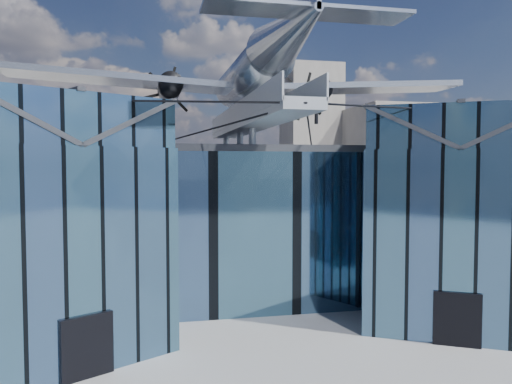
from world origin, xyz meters
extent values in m
plane|color=gray|center=(0.00, 0.00, 0.00)|extent=(120.00, 120.00, 0.00)
cube|color=#406483|center=(0.00, 9.00, 4.75)|extent=(28.00, 14.00, 9.50)
cube|color=#2A2C33|center=(0.00, 9.00, 9.70)|extent=(28.00, 14.00, 0.40)
cube|color=#406483|center=(-10.50, -1.00, 4.75)|extent=(11.79, 11.43, 9.50)
cube|color=#406483|center=(-10.50, -1.00, 10.60)|extent=(11.56, 11.20, 2.20)
cube|color=#2A2C33|center=(-8.55, 0.12, 10.60)|extent=(7.98, 9.23, 2.40)
cube|color=#2A2C33|center=(-10.50, -1.00, 11.75)|extent=(4.30, 7.10, 0.18)
cube|color=black|center=(-8.48, -4.51, 1.30)|extent=(2.03, 1.32, 2.60)
cube|color=black|center=(-6.60, 1.25, 4.75)|extent=(0.34, 0.34, 9.50)
cube|color=#406483|center=(10.50, -1.00, 4.75)|extent=(11.79, 11.43, 9.50)
cube|color=#406483|center=(10.50, -1.00, 10.60)|extent=(11.56, 11.20, 2.20)
cube|color=#2A2C33|center=(8.55, 0.12, 10.60)|extent=(7.98, 9.23, 2.40)
cube|color=#2A2C33|center=(12.45, -2.12, 10.60)|extent=(7.98, 9.23, 2.40)
cube|color=#2A2C33|center=(10.50, -1.00, 11.75)|extent=(4.30, 7.10, 0.18)
cube|color=black|center=(8.48, -4.51, 1.30)|extent=(2.03, 1.32, 2.60)
cube|color=black|center=(6.60, 1.25, 4.75)|extent=(0.34, 0.34, 9.50)
cube|color=#999FA6|center=(0.00, 3.50, 11.10)|extent=(1.80, 21.00, 0.50)
cube|color=#999FA6|center=(-0.90, 3.50, 11.75)|extent=(0.08, 21.00, 1.10)
cube|color=#999FA6|center=(0.90, 3.50, 11.75)|extent=(0.08, 21.00, 1.10)
cylinder|color=#999FA6|center=(0.00, 13.00, 10.43)|extent=(0.44, 0.44, 1.35)
cylinder|color=#999FA6|center=(0.00, 7.00, 10.43)|extent=(0.44, 0.44, 1.35)
cylinder|color=#999FA6|center=(0.00, 3.00, 10.43)|extent=(0.44, 0.44, 1.35)
cylinder|color=#999FA6|center=(0.00, 4.00, 12.05)|extent=(0.70, 0.70, 1.40)
cylinder|color=black|center=(-5.25, -4.00, 11.40)|extent=(10.55, 6.08, 0.69)
cylinder|color=black|center=(5.25, -4.00, 11.40)|extent=(10.55, 6.08, 0.69)
cylinder|color=black|center=(-3.00, 1.50, 10.55)|extent=(6.09, 17.04, 1.19)
cylinder|color=black|center=(3.00, 1.50, 10.55)|extent=(6.09, 17.04, 1.19)
cylinder|color=#A7ACB4|center=(0.00, 4.00, 14.00)|extent=(2.50, 11.00, 2.50)
sphere|color=#A7ACB4|center=(0.00, 9.50, 14.00)|extent=(2.50, 2.50, 2.50)
cube|color=black|center=(0.00, 8.50, 14.69)|extent=(1.60, 1.40, 0.50)
cone|color=#A7ACB4|center=(0.00, -5.00, 14.30)|extent=(2.50, 7.00, 2.50)
cube|color=#A7ACB4|center=(0.00, -7.20, 14.50)|extent=(8.00, 1.80, 0.14)
cube|color=#A7ACB4|center=(-7.00, 5.00, 13.70)|extent=(14.00, 3.20, 1.08)
cylinder|color=black|center=(-4.60, 5.60, 13.45)|extent=(1.44, 3.20, 1.44)
cone|color=black|center=(-4.60, 7.40, 13.45)|extent=(0.70, 0.70, 0.70)
cube|color=black|center=(-4.60, 7.55, 13.45)|extent=(1.05, 0.06, 3.33)
cube|color=black|center=(-4.60, 7.55, 13.45)|extent=(2.53, 0.06, 2.53)
cube|color=black|center=(-4.60, 7.55, 13.45)|extent=(3.33, 0.06, 1.05)
cylinder|color=black|center=(-4.60, 5.00, 12.22)|extent=(0.24, 0.24, 1.75)
cube|color=#A7ACB4|center=(7.00, 5.00, 13.70)|extent=(14.00, 3.20, 1.08)
cylinder|color=black|center=(4.60, 5.60, 13.45)|extent=(1.44, 3.20, 1.44)
cone|color=black|center=(4.60, 7.40, 13.45)|extent=(0.70, 0.70, 0.70)
cube|color=black|center=(4.60, 7.55, 13.45)|extent=(1.05, 0.06, 3.33)
cube|color=black|center=(4.60, 7.55, 13.45)|extent=(2.53, 0.06, 2.53)
cube|color=black|center=(4.60, 7.55, 13.45)|extent=(3.33, 0.06, 1.05)
cylinder|color=black|center=(4.60, 5.00, 12.22)|extent=(0.24, 0.24, 1.75)
cube|color=slate|center=(32.00, 48.00, 9.00)|extent=(12.00, 14.00, 18.00)
cube|color=slate|center=(-20.00, 55.00, 7.00)|extent=(14.00, 10.00, 14.00)
cube|color=slate|center=(22.00, 58.00, 13.00)|extent=(9.00, 9.00, 26.00)
camera|label=1|loc=(-5.98, -25.49, 8.67)|focal=35.00mm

